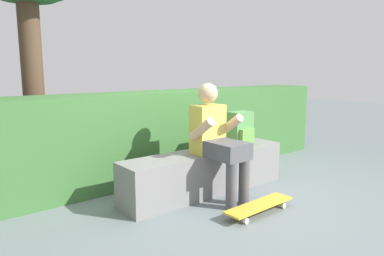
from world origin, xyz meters
name	(u,v)px	position (x,y,z in m)	size (l,w,h in m)	color
ground_plane	(229,201)	(0.00, 0.00, 0.00)	(24.00, 24.00, 0.00)	slate
bench_main	(206,172)	(0.00, 0.37, 0.23)	(2.03, 0.43, 0.47)	slate
person_skater	(217,137)	(-0.04, 0.16, 0.66)	(0.49, 0.62, 1.22)	gold
skateboard_near_person	(259,206)	(0.01, -0.40, 0.07)	(0.81, 0.23, 0.09)	gold
backpack_on_bench	(241,129)	(0.53, 0.36, 0.66)	(0.28, 0.23, 0.40)	#51894C
hedge_row	(174,132)	(0.21, 1.27, 0.54)	(5.03, 0.64, 1.08)	#396932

